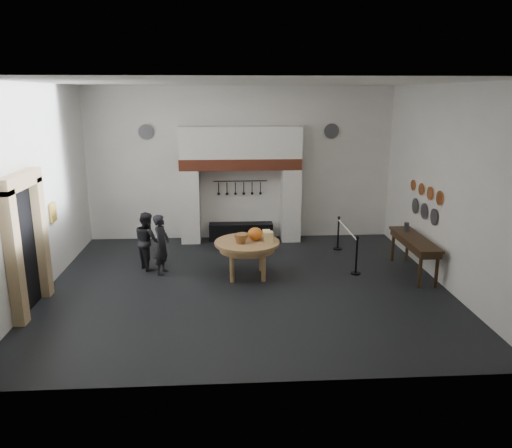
{
  "coord_description": "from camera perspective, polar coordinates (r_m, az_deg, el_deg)",
  "views": [
    {
      "loc": [
        -0.44,
        -10.73,
        4.28
      ],
      "look_at": [
        0.25,
        0.39,
        1.35
      ],
      "focal_mm": 35.0,
      "sensor_mm": 36.0,
      "label": 1
    }
  ],
  "objects": [
    {
      "name": "barrier_post_far",
      "position": [
        14.19,
        9.38,
        -1.12
      ],
      "size": [
        0.05,
        0.05,
        0.9
      ],
      "primitive_type": "cylinder",
      "color": "black",
      "rests_on": "floor"
    },
    {
      "name": "wall_right",
      "position": [
        11.98,
        20.92,
        4.01
      ],
      "size": [
        0.02,
        8.0,
        4.5
      ],
      "primitive_type": "cube",
      "color": "white",
      "rests_on": "floor"
    },
    {
      "name": "wicker_basket",
      "position": [
        11.65,
        -1.73,
        -1.7
      ],
      "size": [
        0.36,
        0.36,
        0.22
      ],
      "primitive_type": "cone",
      "rotation": [
        3.14,
        0.0,
        -0.15
      ],
      "color": "#935C36",
      "rests_on": "work_table"
    },
    {
      "name": "utensil_rail",
      "position": [
        14.87,
        -1.8,
        4.93
      ],
      "size": [
        1.6,
        0.02,
        0.02
      ],
      "primitive_type": "cylinder",
      "rotation": [
        0.0,
        1.57,
        0.0
      ],
      "color": "black",
      "rests_on": "wall_back"
    },
    {
      "name": "wall_plaque",
      "position": [
        12.49,
        -22.17,
        1.25
      ],
      "size": [
        0.05,
        0.34,
        0.44
      ],
      "primitive_type": "cube",
      "color": "gold",
      "rests_on": "wall_left"
    },
    {
      "name": "copper_pan_c",
      "position": [
        13.2,
        18.36,
        3.81
      ],
      "size": [
        0.03,
        0.3,
        0.3
      ],
      "primitive_type": "cylinder",
      "rotation": [
        0.0,
        1.57,
        0.0
      ],
      "color": "#C6662D",
      "rests_on": "wall_right"
    },
    {
      "name": "copper_pan_a",
      "position": [
        12.2,
        20.24,
        2.81
      ],
      "size": [
        0.03,
        0.34,
        0.34
      ],
      "primitive_type": "cylinder",
      "rotation": [
        0.0,
        1.57,
        0.0
      ],
      "color": "#C6662D",
      "rests_on": "wall_right"
    },
    {
      "name": "bread_loaf",
      "position": [
        12.14,
        -1.57,
        -1.24
      ],
      "size": [
        0.31,
        0.18,
        0.13
      ],
      "primitive_type": "ellipsoid",
      "color": "olive",
      "rests_on": "work_table"
    },
    {
      "name": "door_recess",
      "position": [
        10.95,
        -24.99,
        -2.74
      ],
      "size": [
        0.04,
        1.1,
        2.5
      ],
      "primitive_type": "cube",
      "color": "black",
      "rests_on": "floor"
    },
    {
      "name": "copper_pan_b",
      "position": [
        12.7,
        19.26,
        3.33
      ],
      "size": [
        0.03,
        0.32,
        0.32
      ],
      "primitive_type": "cylinder",
      "rotation": [
        0.0,
        1.57,
        0.0
      ],
      "color": "#C6662D",
      "rests_on": "wall_right"
    },
    {
      "name": "copper_pan_d",
      "position": [
        13.7,
        17.52,
        4.26
      ],
      "size": [
        0.03,
        0.28,
        0.28
      ],
      "primitive_type": "cylinder",
      "rotation": [
        0.0,
        1.57,
        0.0
      ],
      "color": "#C6662D",
      "rests_on": "wall_right"
    },
    {
      "name": "door_lintel",
      "position": [
        10.62,
        -25.35,
        4.49
      ],
      "size": [
        0.22,
        1.7,
        0.3
      ],
      "primitive_type": "cube",
      "color": "tan",
      "rests_on": "door_jamb_near"
    },
    {
      "name": "wall_left",
      "position": [
        11.65,
        -23.92,
        3.43
      ],
      "size": [
        0.02,
        8.0,
        4.5
      ],
      "primitive_type": "cube",
      "color": "white",
      "rests_on": "floor"
    },
    {
      "name": "barrier_post_near",
      "position": [
        12.34,
        11.42,
        -3.65
      ],
      "size": [
        0.05,
        0.05,
        0.9
      ],
      "primitive_type": "cylinder",
      "color": "black",
      "rests_on": "floor"
    },
    {
      "name": "hearth_brick_band",
      "position": [
        14.52,
        -1.79,
        6.93
      ],
      "size": [
        3.5,
        0.72,
        0.32
      ],
      "primitive_type": "cube",
      "color": "#9E442B",
      "rests_on": "chimney_pier_left"
    },
    {
      "name": "visitor_near",
      "position": [
        12.27,
        -10.75,
        -2.32
      ],
      "size": [
        0.47,
        0.6,
        1.47
      ],
      "primitive_type": "imported",
      "rotation": [
        0.0,
        0.0,
        1.34
      ],
      "color": "black",
      "rests_on": "floor"
    },
    {
      "name": "visitor_far",
      "position": [
        12.71,
        -12.32,
        -1.87
      ],
      "size": [
        0.84,
        0.89,
        1.45
      ],
      "primitive_type": "imported",
      "rotation": [
        0.0,
        0.0,
        2.12
      ],
      "color": "black",
      "rests_on": "floor"
    },
    {
      "name": "cheese_block_big",
      "position": [
        11.78,
        1.41,
        -1.46
      ],
      "size": [
        0.22,
        0.22,
        0.24
      ],
      "primitive_type": "cube",
      "color": "#FAE095",
      "rests_on": "work_table"
    },
    {
      "name": "work_table",
      "position": [
        11.84,
        -1.03,
        -2.16
      ],
      "size": [
        1.76,
        1.76,
        0.07
      ],
      "primitive_type": "cylinder",
      "rotation": [
        0.0,
        0.0,
        -0.15
      ],
      "color": "tan",
      "rests_on": "floor"
    },
    {
      "name": "pewter_plate_right",
      "position": [
        13.56,
        17.73,
        1.99
      ],
      "size": [
        0.03,
        0.4,
        0.4
      ],
      "primitive_type": "cylinder",
      "rotation": [
        0.0,
        1.57,
        0.0
      ],
      "color": "#4C4C51",
      "rests_on": "wall_right"
    },
    {
      "name": "wall_front",
      "position": [
        7.04,
        0.21,
        -2.01
      ],
      "size": [
        9.0,
        0.02,
        4.5
      ],
      "primitive_type": "cube",
      "color": "white",
      "rests_on": "floor"
    },
    {
      "name": "floor",
      "position": [
        11.56,
        -1.11,
        -7.0
      ],
      "size": [
        9.0,
        8.0,
        0.02
      ],
      "primitive_type": "cube",
      "color": "black",
      "rests_on": "ground"
    },
    {
      "name": "pewter_plate_back_left",
      "position": [
        14.9,
        -12.46,
        10.24
      ],
      "size": [
        0.44,
        0.03,
        0.44
      ],
      "primitive_type": "cylinder",
      "rotation": [
        1.57,
        0.0,
        0.0
      ],
      "color": "#4C4C51",
      "rests_on": "wall_back"
    },
    {
      "name": "door_jamb_near",
      "position": [
        10.29,
        -25.92,
        -3.63
      ],
      "size": [
        0.22,
        0.3,
        2.6
      ],
      "primitive_type": "cube",
      "color": "tan",
      "rests_on": "floor"
    },
    {
      "name": "pumpkin",
      "position": [
        11.89,
        -0.09,
        -1.12
      ],
      "size": [
        0.36,
        0.36,
        0.31
      ],
      "primitive_type": "ellipsoid",
      "color": "#EB5A21",
      "rests_on": "work_table"
    },
    {
      "name": "cheese_block_small",
      "position": [
        12.07,
        1.19,
        -1.16
      ],
      "size": [
        0.18,
        0.18,
        0.2
      ],
      "primitive_type": "cube",
      "color": "#FFFC98",
      "rests_on": "work_table"
    },
    {
      "name": "side_table",
      "position": [
        12.63,
        17.69,
        -1.65
      ],
      "size": [
        0.55,
        2.2,
        0.06
      ],
      "primitive_type": "cube",
      "color": "#342012",
      "rests_on": "floor"
    },
    {
      "name": "chimney_hood",
      "position": [
        14.45,
        -1.81,
        9.33
      ],
      "size": [
        3.5,
        0.7,
        0.9
      ],
      "primitive_type": "cube",
      "color": "silver",
      "rests_on": "hearth_brick_band"
    },
    {
      "name": "pewter_jug",
      "position": [
        13.13,
        16.81,
        -0.33
      ],
      "size": [
        0.12,
        0.12,
        0.22
      ],
      "primitive_type": "cylinder",
      "color": "#434448",
      "rests_on": "side_table"
    },
    {
      "name": "wall_back",
      "position": [
        14.87,
        -1.83,
        6.88
      ],
      "size": [
        9.0,
        0.02,
        4.5
      ],
      "primitive_type": "cube",
      "color": "white",
      "rests_on": "floor"
    },
    {
      "name": "ceiling",
      "position": [
        10.74,
        -1.24,
        15.91
      ],
      "size": [
        9.0,
        8.0,
        0.02
      ],
      "primitive_type": "cube",
      "color": "silver",
      "rests_on": "wall_back"
    },
    {
      "name": "pewter_plate_left",
      "position": [
        12.48,
        19.68,
        0.76
      ],
      "size": [
        0.03,
        0.4,
        0.4
      ],
      "primitive_type": "cylinder",
      "rotation": [
        0.0,
        1.57,
        0.0
      ],
      "color": "#4C4C51",
      "rests_on": "wall_right"
    },
    {
      "name": "door_jamb_far",
      "position": [
        11.54,
        -23.38,
        -1.47
      ],
      "size": [
        0.22,
        0.3,
        2.6
      ],
      "primitive_type": "cube",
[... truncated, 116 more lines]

